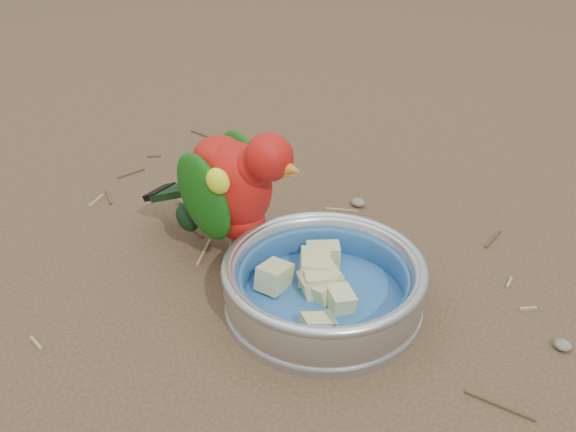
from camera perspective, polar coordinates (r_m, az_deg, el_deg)
The scene contains 6 objects.
ground at distance 0.76m, azimuth -3.90°, elevation -6.30°, with size 60.00×60.00×0.00m, color #4D3826.
food_bowl at distance 0.72m, azimuth 3.14°, elevation -7.65°, with size 0.22×0.22×0.02m, color #B2B2BA.
bowl_wall at distance 0.70m, azimuth 3.21°, elevation -5.75°, with size 0.22×0.22×0.04m, color #B2B2BA, non-canonical shape.
fruit_wedges at distance 0.71m, azimuth 3.19°, elevation -6.21°, with size 0.13×0.13×0.03m, color #C5C384, non-canonical shape.
lory_parrot at distance 0.77m, azimuth -4.80°, elevation 1.79°, with size 0.10×0.21×0.17m, color #AA110D, non-canonical shape.
ground_debris at distance 0.77m, azimuth -3.39°, elevation -5.11°, with size 0.90×0.80×0.01m, color #917F4D, non-canonical shape.
Camera 1 is at (0.41, -0.44, 0.46)m, focal length 40.00 mm.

